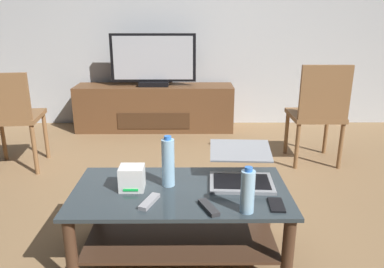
% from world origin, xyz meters
% --- Properties ---
extents(ground_plane, '(7.68, 7.68, 0.00)m').
position_xyz_m(ground_plane, '(0.00, 0.00, 0.00)').
color(ground_plane, olive).
extents(back_wall, '(6.40, 0.12, 2.80)m').
position_xyz_m(back_wall, '(0.00, 2.42, 1.40)').
color(back_wall, silver).
rests_on(back_wall, ground).
extents(coffee_table, '(1.15, 0.60, 0.41)m').
position_xyz_m(coffee_table, '(-0.11, -0.35, 0.28)').
color(coffee_table, '#2D383D').
rests_on(coffee_table, ground).
extents(media_cabinet, '(1.80, 0.42, 0.52)m').
position_xyz_m(media_cabinet, '(-0.46, 2.10, 0.26)').
color(media_cabinet, brown).
rests_on(media_cabinet, ground).
extents(television, '(0.95, 0.20, 0.58)m').
position_xyz_m(television, '(-0.46, 2.08, 0.80)').
color(television, black).
rests_on(television, media_cabinet).
extents(dining_chair, '(0.44, 0.44, 0.91)m').
position_xyz_m(dining_chair, '(1.07, 1.01, 0.50)').
color(dining_chair, brown).
rests_on(dining_chair, ground).
extents(side_chair, '(0.49, 0.49, 0.87)m').
position_xyz_m(side_chair, '(-1.56, 0.89, 0.50)').
color(side_chair, brown).
rests_on(side_chair, ground).
extents(laptop, '(0.37, 0.42, 0.17)m').
position_xyz_m(laptop, '(0.23, -0.22, 0.48)').
color(laptop, gray).
rests_on(laptop, coffee_table).
extents(router_box, '(0.13, 0.12, 0.13)m').
position_xyz_m(router_box, '(-0.36, -0.33, 0.48)').
color(router_box, white).
rests_on(router_box, coffee_table).
extents(water_bottle_near, '(0.07, 0.07, 0.28)m').
position_xyz_m(water_bottle_near, '(-0.17, -0.29, 0.55)').
color(water_bottle_near, '#99C6E5').
rests_on(water_bottle_near, coffee_table).
extents(water_bottle_far, '(0.07, 0.07, 0.23)m').
position_xyz_m(water_bottle_far, '(0.21, -0.58, 0.52)').
color(water_bottle_far, '#99C6E5').
rests_on(water_bottle_far, coffee_table).
extents(cell_phone, '(0.08, 0.14, 0.01)m').
position_xyz_m(cell_phone, '(0.37, -0.52, 0.42)').
color(cell_phone, black).
rests_on(cell_phone, coffee_table).
extents(tv_remote, '(0.10, 0.16, 0.02)m').
position_xyz_m(tv_remote, '(0.03, -0.56, 0.42)').
color(tv_remote, '#2D2D30').
rests_on(tv_remote, coffee_table).
extents(soundbar_remote, '(0.10, 0.17, 0.02)m').
position_xyz_m(soundbar_remote, '(-0.26, -0.50, 0.42)').
color(soundbar_remote, '#99999E').
rests_on(soundbar_remote, coffee_table).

